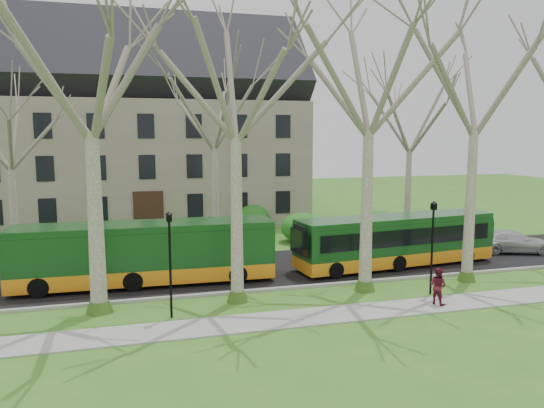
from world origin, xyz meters
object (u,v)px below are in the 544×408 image
(sedan, at_px, (513,241))
(pedestrian_b, at_px, (438,286))
(bus_lead, at_px, (146,252))
(bus_follow, at_px, (396,240))

(sedan, distance_m, pedestrian_b, 12.80)
(sedan, relative_size, pedestrian_b, 2.93)
(bus_lead, bearing_deg, pedestrian_b, -27.24)
(bus_follow, height_order, pedestrian_b, bus_follow)
(bus_follow, xyz_separation_m, sedan, (8.74, 1.05, -0.78))
(bus_lead, bearing_deg, sedan, 3.91)
(bus_lead, height_order, pedestrian_b, bus_lead)
(bus_lead, xyz_separation_m, bus_follow, (13.73, -0.12, -0.11))
(bus_lead, distance_m, sedan, 22.51)
(bus_lead, distance_m, pedestrian_b, 13.93)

